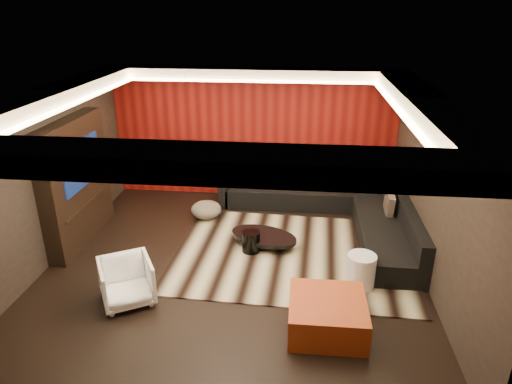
# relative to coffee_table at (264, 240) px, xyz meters

# --- Properties ---
(floor) EXTENTS (6.00, 6.00, 0.02)m
(floor) POSITION_rel_coffee_table_xyz_m (-0.43, -0.65, -0.13)
(floor) COLOR black
(floor) RESTS_ON ground
(ceiling) EXTENTS (6.00, 6.00, 0.02)m
(ceiling) POSITION_rel_coffee_table_xyz_m (-0.43, -0.65, 2.69)
(ceiling) COLOR silver
(ceiling) RESTS_ON ground
(wall_back) EXTENTS (6.00, 0.02, 2.80)m
(wall_back) POSITION_rel_coffee_table_xyz_m (-0.43, 2.36, 1.28)
(wall_back) COLOR black
(wall_back) RESTS_ON ground
(wall_left) EXTENTS (0.02, 6.00, 2.80)m
(wall_left) POSITION_rel_coffee_table_xyz_m (-3.44, -0.65, 1.28)
(wall_left) COLOR black
(wall_left) RESTS_ON ground
(wall_right) EXTENTS (0.02, 6.00, 2.80)m
(wall_right) POSITION_rel_coffee_table_xyz_m (2.58, -0.65, 1.28)
(wall_right) COLOR black
(wall_right) RESTS_ON ground
(red_feature_wall) EXTENTS (5.98, 0.05, 2.78)m
(red_feature_wall) POSITION_rel_coffee_table_xyz_m (-0.43, 2.32, 1.28)
(red_feature_wall) COLOR #6B0C0A
(red_feature_wall) RESTS_ON ground
(soffit_back) EXTENTS (6.00, 0.60, 0.22)m
(soffit_back) POSITION_rel_coffee_table_xyz_m (-0.43, 2.05, 2.57)
(soffit_back) COLOR silver
(soffit_back) RESTS_ON ground
(soffit_front) EXTENTS (6.00, 0.60, 0.22)m
(soffit_front) POSITION_rel_coffee_table_xyz_m (-0.43, -3.35, 2.57)
(soffit_front) COLOR silver
(soffit_front) RESTS_ON ground
(soffit_left) EXTENTS (0.60, 4.80, 0.22)m
(soffit_left) POSITION_rel_coffee_table_xyz_m (-3.13, -0.65, 2.57)
(soffit_left) COLOR silver
(soffit_left) RESTS_ON ground
(soffit_right) EXTENTS (0.60, 4.80, 0.22)m
(soffit_right) POSITION_rel_coffee_table_xyz_m (2.27, -0.65, 2.57)
(soffit_right) COLOR silver
(soffit_right) RESTS_ON ground
(cove_back) EXTENTS (4.80, 0.08, 0.04)m
(cove_back) POSITION_rel_coffee_table_xyz_m (-0.43, 1.71, 2.48)
(cove_back) COLOR #FFD899
(cove_back) RESTS_ON ground
(cove_front) EXTENTS (4.80, 0.08, 0.04)m
(cove_front) POSITION_rel_coffee_table_xyz_m (-0.43, -3.01, 2.48)
(cove_front) COLOR #FFD899
(cove_front) RESTS_ON ground
(cove_left) EXTENTS (0.08, 4.80, 0.04)m
(cove_left) POSITION_rel_coffee_table_xyz_m (-2.79, -0.65, 2.48)
(cove_left) COLOR #FFD899
(cove_left) RESTS_ON ground
(cove_right) EXTENTS (0.08, 4.80, 0.04)m
(cove_right) POSITION_rel_coffee_table_xyz_m (1.93, -0.65, 2.48)
(cove_right) COLOR #FFD899
(cove_right) RESTS_ON ground
(tv_surround) EXTENTS (0.30, 2.00, 2.20)m
(tv_surround) POSITION_rel_coffee_table_xyz_m (-3.28, -0.05, 0.98)
(tv_surround) COLOR black
(tv_surround) RESTS_ON ground
(tv_screen) EXTENTS (0.04, 1.30, 0.80)m
(tv_screen) POSITION_rel_coffee_table_xyz_m (-3.12, -0.05, 1.33)
(tv_screen) COLOR black
(tv_screen) RESTS_ON ground
(tv_shelf) EXTENTS (0.04, 1.60, 0.04)m
(tv_shelf) POSITION_rel_coffee_table_xyz_m (-3.12, -0.05, 0.58)
(tv_shelf) COLOR black
(tv_shelf) RESTS_ON ground
(rug) EXTENTS (4.12, 3.17, 0.02)m
(rug) POSITION_rel_coffee_table_xyz_m (0.52, -0.24, -0.11)
(rug) COLOR #BEB38B
(rug) RESTS_ON floor
(coffee_table) EXTENTS (1.55, 1.55, 0.20)m
(coffee_table) POSITION_rel_coffee_table_xyz_m (0.00, 0.00, 0.00)
(coffee_table) COLOR black
(coffee_table) RESTS_ON rug
(drum_stool) EXTENTS (0.36, 0.36, 0.37)m
(drum_stool) POSITION_rel_coffee_table_xyz_m (-0.20, -0.23, 0.08)
(drum_stool) COLOR black
(drum_stool) RESTS_ON rug
(striped_pouf) EXTENTS (0.65, 0.65, 0.33)m
(striped_pouf) POSITION_rel_coffee_table_xyz_m (-1.23, 1.01, 0.06)
(striped_pouf) COLOR beige
(striped_pouf) RESTS_ON rug
(white_side_table) EXTENTS (0.51, 0.51, 0.54)m
(white_side_table) POSITION_rel_coffee_table_xyz_m (1.56, -1.09, 0.15)
(white_side_table) COLOR white
(white_side_table) RESTS_ON floor
(orange_ottoman) EXTENTS (1.00, 1.00, 0.44)m
(orange_ottoman) POSITION_rel_coffee_table_xyz_m (1.02, -2.13, 0.10)
(orange_ottoman) COLOR #A42A15
(orange_ottoman) RESTS_ON floor
(armchair) EXTENTS (0.96, 0.97, 0.66)m
(armchair) POSITION_rel_coffee_table_xyz_m (-1.79, -1.80, 0.21)
(armchair) COLOR white
(armchair) RESTS_ON floor
(sectional_sofa) EXTENTS (3.65, 3.50, 0.75)m
(sectional_sofa) POSITION_rel_coffee_table_xyz_m (1.30, 1.22, 0.14)
(sectional_sofa) COLOR black
(sectional_sofa) RESTS_ON floor
(throw_pillows) EXTENTS (2.98, 1.68, 0.50)m
(throw_pillows) POSITION_rel_coffee_table_xyz_m (1.14, 1.63, 0.50)
(throw_pillows) COLOR tan
(throw_pillows) RESTS_ON sectional_sofa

